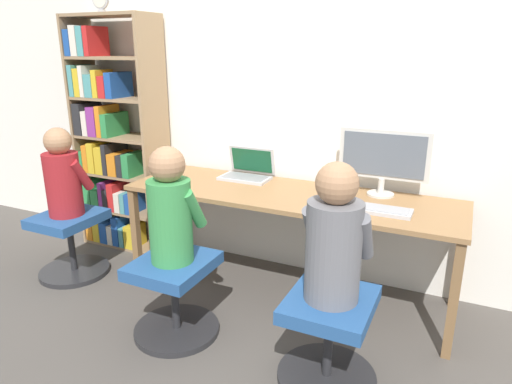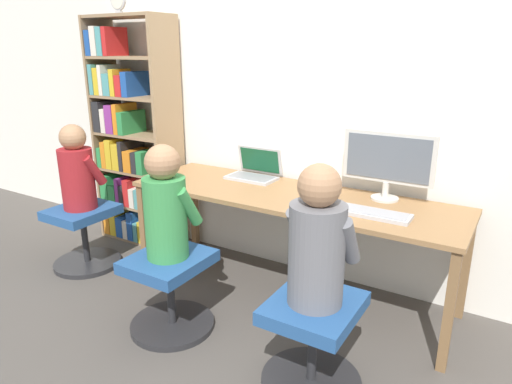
# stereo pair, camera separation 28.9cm
# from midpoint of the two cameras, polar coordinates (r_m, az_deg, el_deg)

# --- Properties ---
(ground_plane) EXTENTS (14.00, 14.00, 0.00)m
(ground_plane) POSITION_cam_midpoint_polar(r_m,az_deg,el_deg) (3.06, -1.33, -15.11)
(ground_plane) COLOR #4C4742
(wall_back) EXTENTS (10.00, 0.05, 2.60)m
(wall_back) POSITION_cam_midpoint_polar(r_m,az_deg,el_deg) (3.28, 4.46, 11.31)
(wall_back) COLOR white
(wall_back) RESTS_ON ground_plane
(desk) EXTENTS (2.23, 0.68, 0.73)m
(desk) POSITION_cam_midpoint_polar(r_m,az_deg,el_deg) (3.05, 1.44, -1.32)
(desk) COLOR olive
(desk) RESTS_ON ground_plane
(desktop_monitor) EXTENTS (0.57, 0.17, 0.43)m
(desktop_monitor) POSITION_cam_midpoint_polar(r_m,az_deg,el_deg) (3.00, 12.99, 3.95)
(desktop_monitor) COLOR beige
(desktop_monitor) RESTS_ON desk
(laptop) EXTENTS (0.36, 0.25, 0.22)m
(laptop) POSITION_cam_midpoint_polar(r_m,az_deg,el_deg) (3.37, -3.57, 2.47)
(laptop) COLOR #B7B7BC
(laptop) RESTS_ON desk
(keyboard) EXTENTS (0.45, 0.16, 0.03)m
(keyboard) POSITION_cam_midpoint_polar(r_m,az_deg,el_deg) (2.75, 11.45, -2.13)
(keyboard) COLOR #B2B2B7
(keyboard) RESTS_ON desk
(computer_mouse_by_keyboard) EXTENTS (0.07, 0.09, 0.03)m
(computer_mouse_by_keyboard) POSITION_cam_midpoint_polar(r_m,az_deg,el_deg) (2.84, 5.75, -1.14)
(computer_mouse_by_keyboard) COLOR black
(computer_mouse_by_keyboard) RESTS_ON desk
(office_chair_left) EXTENTS (0.51, 0.51, 0.48)m
(office_chair_left) POSITION_cam_midpoint_polar(r_m,az_deg,el_deg) (2.42, 5.54, -17.49)
(office_chair_left) COLOR #262628
(office_chair_left) RESTS_ON ground_plane
(office_chair_right) EXTENTS (0.51, 0.51, 0.48)m
(office_chair_right) POSITION_cam_midpoint_polar(r_m,az_deg,el_deg) (2.83, -13.09, -12.24)
(office_chair_right) COLOR #262628
(office_chair_right) RESTS_ON ground_plane
(person_at_monitor) EXTENTS (0.33, 0.31, 0.69)m
(person_at_monitor) POSITION_cam_midpoint_polar(r_m,az_deg,el_deg) (2.16, 5.99, -5.96)
(person_at_monitor) COLOR slate
(person_at_monitor) RESTS_ON office_chair_left
(person_at_laptop) EXTENTS (0.30, 0.29, 0.67)m
(person_at_laptop) POSITION_cam_midpoint_polar(r_m,az_deg,el_deg) (2.62, -13.82, -2.15)
(person_at_laptop) COLOR #388C47
(person_at_laptop) RESTS_ON office_chair_right
(bookshelf) EXTENTS (0.76, 0.33, 1.91)m
(bookshelf) POSITION_cam_midpoint_polar(r_m,az_deg,el_deg) (4.05, -19.58, 5.38)
(bookshelf) COLOR #997A56
(bookshelf) RESTS_ON ground_plane
(office_chair_side) EXTENTS (0.51, 0.51, 0.48)m
(office_chair_side) POSITION_cam_midpoint_polar(r_m,az_deg,el_deg) (3.77, -24.21, -5.64)
(office_chair_side) COLOR #262628
(office_chair_side) RESTS_ON ground_plane
(person_near_shelf) EXTENTS (0.31, 0.29, 0.64)m
(person_near_shelf) POSITION_cam_midpoint_polar(r_m,az_deg,el_deg) (3.62, -25.16, 1.82)
(person_near_shelf) COLOR maroon
(person_near_shelf) RESTS_ON office_chair_side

